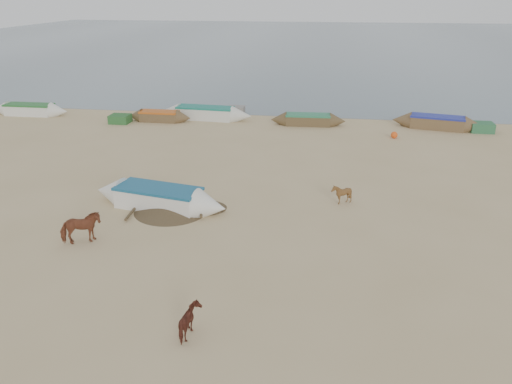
{
  "coord_description": "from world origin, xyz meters",
  "views": [
    {
      "loc": [
        2.98,
        -15.58,
        9.07
      ],
      "look_at": [
        0.0,
        4.0,
        1.0
      ],
      "focal_mm": 35.0,
      "sensor_mm": 36.0,
      "label": 1
    }
  ],
  "objects_px": {
    "cow_adult": "(81,228)",
    "calf_front": "(342,194)",
    "near_canoe": "(159,198)",
    "calf_right": "(191,322)"
  },
  "relations": [
    {
      "from": "cow_adult",
      "to": "calf_front",
      "type": "relative_size",
      "value": 1.62
    },
    {
      "from": "calf_front",
      "to": "near_canoe",
      "type": "relative_size",
      "value": 0.15
    },
    {
      "from": "near_canoe",
      "to": "cow_adult",
      "type": "bearing_deg",
      "value": -105.08
    },
    {
      "from": "cow_adult",
      "to": "calf_front",
      "type": "bearing_deg",
      "value": -88.31
    },
    {
      "from": "calf_front",
      "to": "calf_right",
      "type": "height_order",
      "value": "calf_front"
    },
    {
      "from": "cow_adult",
      "to": "near_canoe",
      "type": "xyz_separation_m",
      "value": [
        1.82,
        3.68,
        -0.16
      ]
    },
    {
      "from": "calf_right",
      "to": "near_canoe",
      "type": "xyz_separation_m",
      "value": [
        -3.82,
        8.42,
        0.03
      ]
    },
    {
      "from": "near_canoe",
      "to": "calf_front",
      "type": "bearing_deg",
      "value": 23.19
    },
    {
      "from": "cow_adult",
      "to": "calf_right",
      "type": "distance_m",
      "value": 7.37
    },
    {
      "from": "cow_adult",
      "to": "near_canoe",
      "type": "bearing_deg",
      "value": -53.25
    }
  ]
}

